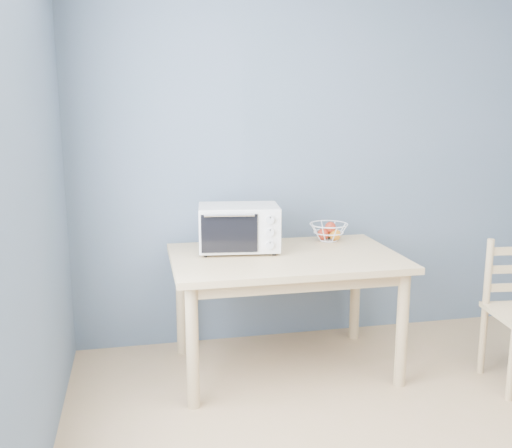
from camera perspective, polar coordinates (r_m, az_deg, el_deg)
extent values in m
cube|color=slate|center=(4.16, 9.96, 6.67)|extent=(4.00, 0.01, 2.60)
cube|color=#CFB77C|center=(3.53, 2.95, -3.41)|extent=(1.40, 0.90, 0.04)
cylinder|color=#CFB77C|center=(3.21, -6.38, -12.17)|extent=(0.07, 0.07, 0.71)
cylinder|color=#CFB77C|center=(3.53, 14.39, -10.18)|extent=(0.07, 0.07, 0.71)
cylinder|color=#CFB77C|center=(3.90, -7.47, -7.83)|extent=(0.07, 0.07, 0.71)
cylinder|color=#CFB77C|center=(4.17, 9.89, -6.61)|extent=(0.07, 0.07, 0.71)
cube|color=beige|center=(3.59, -1.73, -0.30)|extent=(0.54, 0.39, 0.28)
cube|color=black|center=(3.58, -2.79, -0.36)|extent=(0.35, 0.33, 0.22)
cube|color=black|center=(3.42, -2.68, -0.96)|extent=(0.34, 0.05, 0.23)
cylinder|color=silver|center=(3.37, -2.68, 0.86)|extent=(0.30, 0.05, 0.02)
cube|color=beige|center=(3.44, 1.38, -0.80)|extent=(0.14, 0.02, 0.26)
cylinder|color=black|center=(3.49, -5.05, -3.15)|extent=(0.03, 0.03, 0.02)
cylinder|color=black|center=(3.51, 1.84, -3.01)|extent=(0.03, 0.03, 0.02)
cylinder|color=black|center=(3.74, -5.06, -2.16)|extent=(0.03, 0.03, 0.02)
cylinder|color=black|center=(3.76, 1.38, -2.03)|extent=(0.03, 0.03, 0.02)
cylinder|color=silver|center=(3.41, 1.41, 0.42)|extent=(0.05, 0.02, 0.05)
cylinder|color=silver|center=(3.43, 1.40, -0.85)|extent=(0.05, 0.02, 0.05)
cylinder|color=silver|center=(3.45, 1.40, -2.11)|extent=(0.05, 0.02, 0.05)
torus|color=white|center=(3.89, 7.29, -0.01)|extent=(0.29, 0.29, 0.01)
torus|color=white|center=(3.90, 7.27, -0.81)|extent=(0.22, 0.22, 0.01)
torus|color=white|center=(3.92, 7.25, -1.61)|extent=(0.13, 0.13, 0.01)
sphere|color=red|center=(3.90, 6.73, -1.02)|extent=(0.08, 0.08, 0.08)
sphere|color=orange|center=(3.90, 7.92, -1.10)|extent=(0.08, 0.08, 0.08)
sphere|color=#DE9F56|center=(3.96, 7.09, -0.92)|extent=(0.08, 0.08, 0.08)
sphere|color=red|center=(3.89, 7.45, -0.31)|extent=(0.07, 0.07, 0.07)
cylinder|color=#CFB77C|center=(3.62, 24.22, -12.71)|extent=(0.04, 0.04, 0.43)
cylinder|color=#CFB77C|center=(3.90, 21.72, -10.75)|extent=(0.04, 0.04, 0.43)
cylinder|color=#CFB77C|center=(3.76, 22.21, -4.62)|extent=(0.04, 0.04, 0.43)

